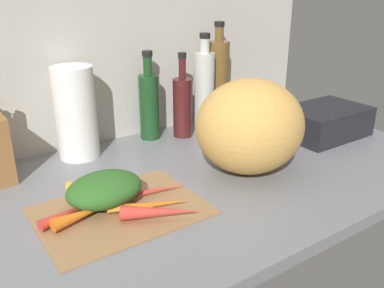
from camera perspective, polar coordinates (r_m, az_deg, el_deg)
The scene contains 19 objects.
ground_plane at distance 108.61cm, azimuth -4.88°, elevation -6.36°, with size 170.00×80.00×3.00cm, color slate.
wall_back at distance 132.29cm, azimuth -13.90°, elevation 12.66°, with size 170.00×3.00×60.00cm, color #BCB7AD.
cutting_board at distance 97.37cm, azimuth -9.71°, elevation -8.91°, with size 36.78×27.32×0.80cm, color #997047.
carrot_0 at distance 105.59cm, azimuth -12.64°, elevation -5.30°, with size 3.31×3.31×10.13cm, color orange.
carrot_1 at distance 95.89cm, azimuth -4.65°, elevation -8.19°, with size 2.00×2.00×15.37cm, color orange.
carrot_2 at distance 101.36cm, azimuth -5.55°, elevation -6.45°, with size 2.04×2.04×17.72cm, color red.
carrot_3 at distance 91.55cm, azimuth -4.29°, elevation -9.25°, with size 3.38×3.38×17.38cm, color red.
carrot_4 at distance 95.01cm, azimuth -8.35°, elevation -8.62°, with size 2.14×2.14×10.24cm, color orange.
carrot_5 at distance 103.60cm, azimuth -12.75°, elevation -5.91°, with size 3.16×3.16×14.71cm, color orange.
carrot_6 at distance 95.55cm, azimuth -16.88°, elevation -9.12°, with size 2.47×2.47×12.44cm, color red.
carrot_7 at distance 93.88cm, azimuth -14.81°, elevation -9.27°, with size 3.02×3.02×13.40cm, color orange.
carrot_greens_pile at distance 98.02cm, azimuth -11.86°, elevation -6.08°, with size 17.75×13.66×7.51cm, color #2D6023.
winter_squash at distance 112.49cm, azimuth 7.89°, elevation 2.44°, with size 29.89×27.82×25.42cm, color gold.
paper_towel_roll at distance 124.65cm, azimuth -15.59°, elevation 4.11°, with size 11.74×11.74×26.87cm, color white.
bottle_0 at distance 136.11cm, azimuth -5.87°, elevation 5.42°, with size 6.49×6.49×28.61cm.
bottle_1 at distance 137.56cm, azimuth -1.29°, elevation 5.28°, with size 6.37×6.37×27.75cm.
bottle_2 at distance 142.59cm, azimuth 1.69°, elevation 7.38°, with size 6.80×6.80×32.99cm.
bottle_3 at distance 149.49cm, azimuth 3.59°, elevation 8.51°, with size 7.53×7.53×35.91cm.
dish_rack at distance 146.38cm, azimuth 17.66°, elevation 2.93°, with size 27.88×19.22×9.68cm, color black.
Camera 1 is at (-46.54, -83.77, 49.61)cm, focal length 39.04 mm.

